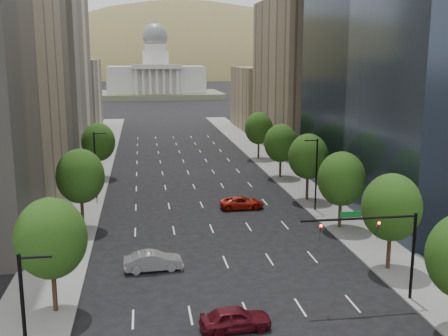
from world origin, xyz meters
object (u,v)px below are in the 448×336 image
traffic_signal (384,238)px  car_maroon (235,318)px  capitol (156,79)px  car_silver (153,261)px  car_red_far (242,203)px

traffic_signal → car_maroon: 12.84m
capitol → car_silver: size_ratio=11.55×
traffic_signal → capitol: (-10.53, 219.71, 3.40)m
capitol → car_red_far: size_ratio=10.96×
capitol → car_maroon: capitol is taller
car_silver → car_red_far: car_silver is taller
car_silver → car_maroon: bearing=-159.7°
capitol → car_silver: (-6.63, -210.66, -7.72)m
car_red_far → traffic_signal: bearing=-169.6°
traffic_signal → car_red_far: traffic_signal is taller
capitol → car_silver: 210.91m
car_red_far → capitol: bearing=-0.0°
capitol → car_silver: bearing=-91.8°
traffic_signal → car_maroon: (-11.80, -2.61, -4.33)m
car_maroon → car_silver: car_silver is taller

